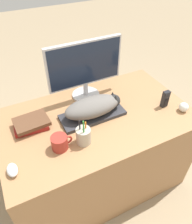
# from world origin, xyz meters

# --- Properties ---
(ground_plane) EXTENTS (12.00, 12.00, 0.00)m
(ground_plane) POSITION_xyz_m (0.00, 0.00, 0.00)
(ground_plane) COLOR #998466
(desk) EXTENTS (1.36, 0.80, 0.75)m
(desk) POSITION_xyz_m (0.00, 0.40, 0.38)
(desk) COLOR #9E7047
(desk) RESTS_ON ground_plane
(keyboard) EXTENTS (0.45, 0.19, 0.02)m
(keyboard) POSITION_xyz_m (-0.02, 0.42, 0.77)
(keyboard) COLOR #2D2D33
(keyboard) RESTS_ON desk
(cat) EXTENTS (0.41, 0.18, 0.12)m
(cat) POSITION_xyz_m (-0.01, 0.42, 0.84)
(cat) COLOR #66605B
(cat) RESTS_ON keyboard
(monitor) EXTENTS (0.56, 0.21, 0.45)m
(monitor) POSITION_xyz_m (0.04, 0.66, 1.01)
(monitor) COLOR #B7B7BC
(monitor) RESTS_ON desk
(computer_mouse) EXTENTS (0.06, 0.09, 0.04)m
(computer_mouse) POSITION_xyz_m (-0.61, 0.20, 0.78)
(computer_mouse) COLOR silver
(computer_mouse) RESTS_ON desk
(coffee_mug) EXTENTS (0.13, 0.10, 0.09)m
(coffee_mug) POSITION_xyz_m (-0.32, 0.25, 0.80)
(coffee_mug) COLOR #9E2D23
(coffee_mug) RESTS_ON desk
(pen_cup) EXTENTS (0.09, 0.09, 0.19)m
(pen_cup) POSITION_xyz_m (-0.17, 0.23, 0.81)
(pen_cup) COLOR #B2A893
(pen_cup) RESTS_ON desk
(baseball) EXTENTS (0.07, 0.07, 0.07)m
(baseball) POSITION_xyz_m (0.59, 0.18, 0.79)
(baseball) COLOR silver
(baseball) RESTS_ON desk
(phone) EXTENTS (0.05, 0.03, 0.13)m
(phone) POSITION_xyz_m (0.50, 0.28, 0.82)
(phone) COLOR black
(phone) RESTS_ON desk
(book_stack) EXTENTS (0.24, 0.18, 0.06)m
(book_stack) POSITION_xyz_m (-0.43, 0.50, 0.78)
(book_stack) COLOR maroon
(book_stack) RESTS_ON desk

